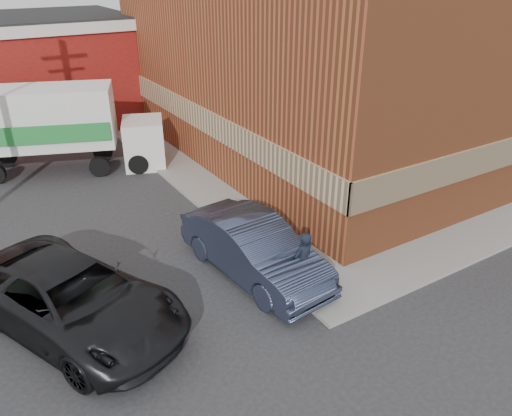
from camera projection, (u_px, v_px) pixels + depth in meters
ground at (302, 286)px, 13.82m from camera, size 90.00×90.00×0.00m
brick_building at (338, 44)px, 22.56m from camera, size 14.25×18.25×9.36m
sidewalk_south at (499, 228)px, 16.65m from camera, size 16.00×1.80×0.12m
sidewalk_west at (185, 174)px, 20.90m from camera, size 1.80×18.00×0.12m
man at (303, 262)px, 13.09m from camera, size 0.69×0.51×1.75m
sedan at (254, 248)px, 13.99m from camera, size 2.31×5.30×1.70m
suv_a at (73, 298)px, 11.93m from camera, size 5.07×6.73×1.70m
box_truck at (62, 124)px, 20.50m from camera, size 7.50×4.56×3.56m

